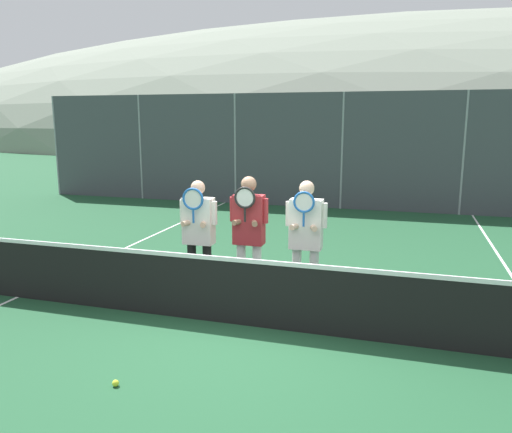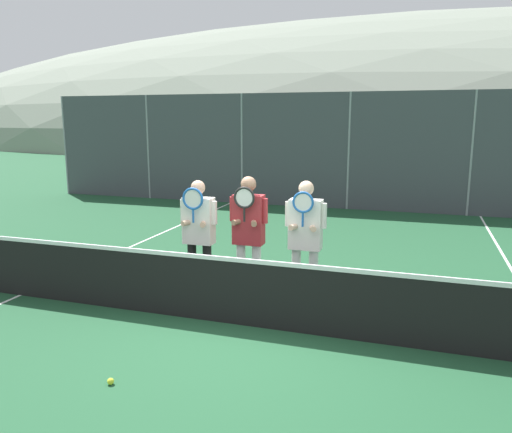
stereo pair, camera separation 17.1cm
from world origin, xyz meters
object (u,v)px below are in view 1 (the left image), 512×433
object	(u,v)px
player_leftmost	(199,230)
car_left_of_center	(361,167)
player_center_right	(306,235)
car_far_left	(230,165)
player_center_left	(249,230)
tennis_ball_on_court	(116,383)

from	to	relation	value
player_leftmost	car_left_of_center	distance (m)	11.77
player_leftmost	player_center_right	world-z (taller)	player_center_right
player_leftmost	player_center_right	distance (m)	1.56
player_leftmost	car_left_of_center	bearing A→B (deg)	83.85
player_center_right	car_far_left	size ratio (longest dim) A/B	0.40
car_far_left	player_center_right	bearing A→B (deg)	-65.61
player_leftmost	player_center_right	size ratio (longest dim) A/B	0.98
player_leftmost	player_center_left	xyz separation A→B (m)	(0.75, 0.06, 0.05)
car_far_left	tennis_ball_on_court	xyz separation A→B (m)	(3.95, -14.43, -0.83)
player_center_right	car_left_of_center	distance (m)	11.60
player_leftmost	car_left_of_center	world-z (taller)	car_left_of_center
player_center_right	tennis_ball_on_court	bearing A→B (deg)	-118.13
player_center_right	car_far_left	world-z (taller)	player_center_right
player_center_right	player_center_left	bearing A→B (deg)	-176.80
car_far_left	car_left_of_center	world-z (taller)	car_left_of_center
player_center_left	player_center_right	bearing A→B (deg)	3.20
player_center_left	player_center_right	distance (m)	0.81
player_center_right	car_far_left	bearing A→B (deg)	114.39
player_leftmost	player_center_left	world-z (taller)	player_center_left
player_center_right	car_far_left	xyz separation A→B (m)	(-5.36, 11.81, -0.21)
tennis_ball_on_court	player_center_left	bearing A→B (deg)	77.10
player_center_right	car_far_left	distance (m)	12.97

